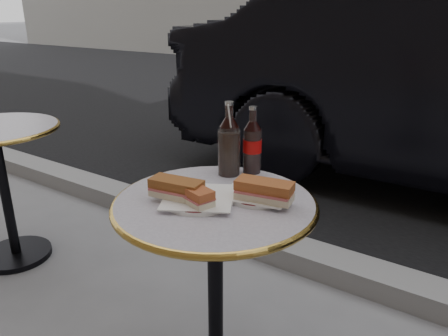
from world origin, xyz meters
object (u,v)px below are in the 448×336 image
Objects in this scene: plate_left at (199,199)px; cola_bottle_left at (229,138)px; cola_bottle_right at (252,140)px; plate_right at (258,194)px; cola_glass at (229,152)px; bistro_table at (216,301)px.

cola_bottle_left is at bearing 103.11° from plate_left.
cola_bottle_right is at bearing 36.51° from cola_bottle_left.
cola_bottle_right is at bearing 89.02° from plate_left.
cola_bottle_left reaches higher than cola_bottle_right.
cola_bottle_left is (-0.06, 0.25, 0.12)m from plate_left.
cola_bottle_left is (-0.19, 0.12, 0.12)m from plate_right.
plate_right is at bearing -54.15° from cola_bottle_right.
cola_bottle_left is at bearing -143.49° from cola_bottle_right.
cola_bottle_right reaches higher than plate_right.
plate_left is 0.92× the size of cola_bottle_right.
plate_right is (0.13, 0.13, -0.00)m from plate_left.
cola_glass is at bearing 148.87° from plate_right.
plate_right is at bearing 46.74° from bistro_table.
plate_left is 1.08× the size of plate_right.
plate_right is at bearing -31.13° from cola_glass.
plate_right is at bearing -33.13° from cola_bottle_left.
cola_bottle_right is (-0.12, 0.17, 0.11)m from plate_right.
cola_glass is at bearing 112.45° from bistro_table.
cola_bottle_left is at bearing 113.13° from bistro_table.
bistro_table is 0.38m from plate_left.
plate_right is (0.09, 0.10, 0.37)m from bistro_table.
cola_bottle_left is at bearing 146.87° from plate_right.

